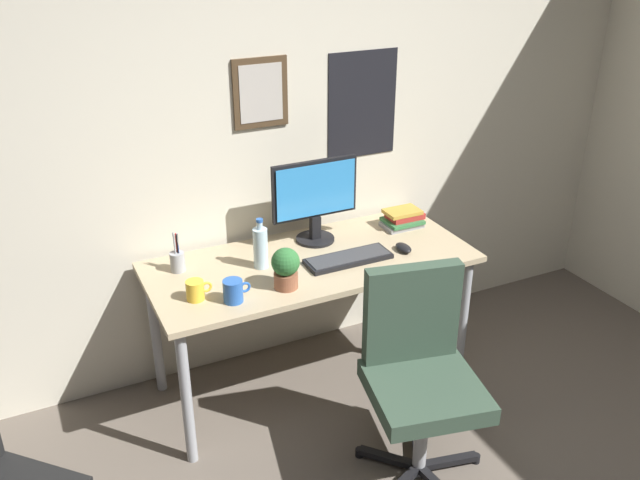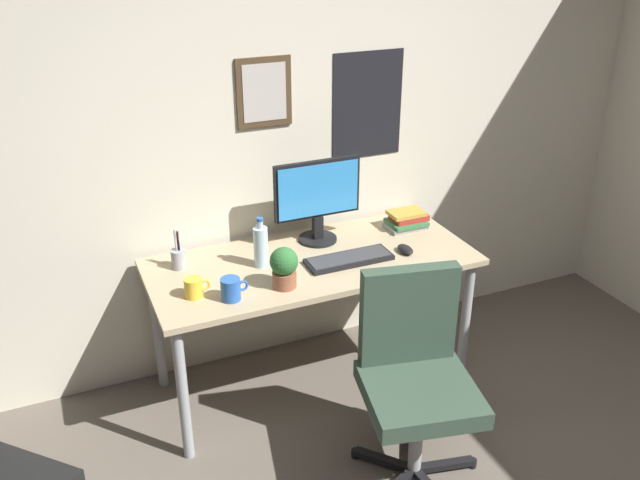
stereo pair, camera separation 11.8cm
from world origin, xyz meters
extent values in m
cube|color=beige|center=(0.00, 2.15, 1.30)|extent=(4.40, 0.08, 2.60)
cube|color=#4C3823|center=(-0.14, 2.11, 1.49)|extent=(0.28, 0.02, 0.34)
cube|color=beige|center=(-0.14, 2.09, 1.49)|extent=(0.22, 0.00, 0.28)
cube|color=black|center=(0.43, 2.11, 1.37)|extent=(0.40, 0.01, 0.56)
cube|color=tan|center=(-0.05, 1.72, 0.72)|extent=(1.61, 0.70, 0.03)
cylinder|color=#9EA0A5|center=(-0.79, 1.43, 0.35)|extent=(0.05, 0.05, 0.71)
cylinder|color=#9EA0A5|center=(0.69, 1.43, 0.35)|extent=(0.05, 0.05, 0.71)
cylinder|color=#9EA0A5|center=(-0.79, 2.01, 0.35)|extent=(0.05, 0.05, 0.71)
cylinder|color=#9EA0A5|center=(0.69, 2.01, 0.35)|extent=(0.05, 0.05, 0.71)
cube|color=#334738|center=(0.10, 0.91, 0.46)|extent=(0.54, 0.54, 0.08)
cube|color=#334738|center=(0.14, 1.11, 0.72)|extent=(0.43, 0.16, 0.45)
cylinder|color=#9EA0A5|center=(0.10, 0.91, 0.21)|extent=(0.07, 0.07, 0.42)
cube|color=black|center=(0.24, 0.88, 0.04)|extent=(0.28, 0.10, 0.03)
cylinder|color=black|center=(0.37, 0.85, 0.02)|extent=(0.05, 0.05, 0.04)
cube|color=black|center=(0.17, 1.03, 0.04)|extent=(0.17, 0.26, 0.03)
cylinder|color=black|center=(0.24, 1.15, 0.02)|extent=(0.05, 0.05, 0.04)
cube|color=black|center=(0.01, 1.01, 0.04)|extent=(0.22, 0.23, 0.03)
cylinder|color=black|center=(-0.09, 1.12, 0.02)|extent=(0.05, 0.05, 0.04)
cylinder|color=black|center=(0.06, 1.91, 0.75)|extent=(0.20, 0.20, 0.01)
cube|color=black|center=(0.06, 1.91, 0.81)|extent=(0.05, 0.04, 0.12)
cube|color=black|center=(0.06, 1.92, 1.02)|extent=(0.46, 0.02, 0.30)
cube|color=#338CD8|center=(0.06, 1.90, 1.02)|extent=(0.43, 0.00, 0.27)
cube|color=black|center=(0.11, 1.63, 0.75)|extent=(0.43, 0.15, 0.02)
cube|color=#38383A|center=(0.11, 1.63, 0.76)|extent=(0.41, 0.13, 0.00)
ellipsoid|color=black|center=(0.41, 1.60, 0.76)|extent=(0.06, 0.11, 0.04)
cylinder|color=silver|center=(-0.30, 1.76, 0.84)|extent=(0.07, 0.07, 0.20)
cylinder|color=silver|center=(-0.30, 1.76, 0.96)|extent=(0.03, 0.03, 0.04)
cylinder|color=#2659B2|center=(-0.30, 1.76, 0.98)|extent=(0.03, 0.03, 0.01)
cylinder|color=yellow|center=(-0.67, 1.60, 0.78)|extent=(0.08, 0.08, 0.09)
torus|color=yellow|center=(-0.62, 1.60, 0.79)|extent=(0.05, 0.01, 0.05)
cylinder|color=#2659B2|center=(-0.52, 1.51, 0.79)|extent=(0.09, 0.09, 0.10)
torus|color=#2659B2|center=(-0.47, 1.51, 0.79)|extent=(0.05, 0.01, 0.05)
cylinder|color=brown|center=(-0.27, 1.52, 0.78)|extent=(0.11, 0.11, 0.07)
sphere|color=#2D6B33|center=(-0.27, 1.52, 0.87)|extent=(0.13, 0.13, 0.13)
ellipsoid|color=#287A38|center=(-0.30, 1.55, 0.87)|extent=(0.07, 0.08, 0.02)
ellipsoid|color=#287A38|center=(-0.24, 1.55, 0.87)|extent=(0.07, 0.08, 0.02)
ellipsoid|color=#287A38|center=(-0.29, 1.49, 0.87)|extent=(0.08, 0.07, 0.02)
cylinder|color=#9EA0A5|center=(-0.67, 1.89, 0.79)|extent=(0.07, 0.07, 0.09)
cylinder|color=#263FBF|center=(-0.66, 1.89, 0.86)|extent=(0.01, 0.01, 0.13)
cylinder|color=red|center=(-0.66, 1.90, 0.86)|extent=(0.01, 0.01, 0.13)
cylinder|color=black|center=(-0.66, 1.89, 0.86)|extent=(0.01, 0.01, 0.13)
cylinder|color=#9EA0A5|center=(-0.66, 1.89, 0.87)|extent=(0.01, 0.03, 0.14)
cylinder|color=#9EA0A5|center=(-0.68, 1.89, 0.87)|extent=(0.01, 0.02, 0.14)
cube|color=gray|center=(0.56, 1.86, 0.75)|extent=(0.21, 0.14, 0.02)
cube|color=#33723F|center=(0.56, 1.86, 0.77)|extent=(0.20, 0.16, 0.02)
cube|color=#B22D28|center=(0.58, 1.87, 0.80)|extent=(0.19, 0.12, 0.03)
cube|color=gold|center=(0.56, 1.87, 0.82)|extent=(0.19, 0.13, 0.02)
camera|label=1|loc=(-1.29, -0.97, 2.28)|focal=38.13mm
camera|label=2|loc=(-1.19, -1.02, 2.28)|focal=38.13mm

